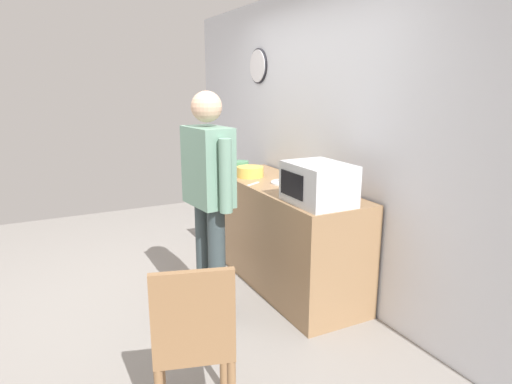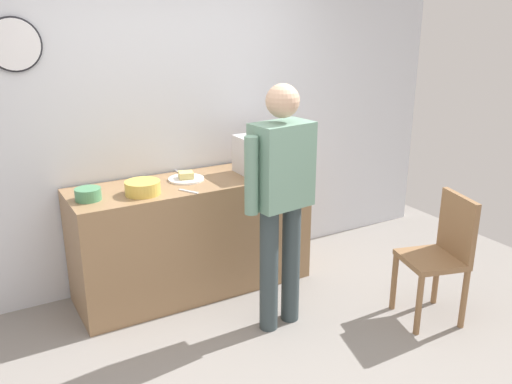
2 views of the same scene
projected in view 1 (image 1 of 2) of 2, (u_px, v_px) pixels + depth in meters
The scene contains 11 objects.
ground_plane at pixel (149, 307), 3.63m from camera, with size 6.00×6.00×0.00m, color gray.
back_wall at pixel (317, 137), 4.02m from camera, with size 5.40×0.13×2.60m.
kitchen_counter at pixel (282, 234), 4.02m from camera, with size 1.86×0.62×0.91m, color #93704C.
microwave at pixel (318, 184), 3.26m from camera, with size 0.50×0.39×0.30m.
sandwich_plate at pixel (287, 181), 3.94m from camera, with size 0.28×0.28×0.07m.
salad_bowl at pixel (250, 172), 4.21m from camera, with size 0.25×0.25×0.10m, color gold.
cereal_bowl at pixel (240, 165), 4.56m from camera, with size 0.18×0.18×0.08m, color #4C8E60.
fork_utensil at pixel (253, 184), 3.91m from camera, with size 0.17×0.02×0.01m, color silver.
spoon_utensil at pixel (307, 181), 4.01m from camera, with size 0.17×0.02×0.01m, color silver.
person_standing at pixel (209, 190), 3.26m from camera, with size 0.59×0.29×1.73m.
wooden_chair at pixel (193, 339), 2.25m from camera, with size 0.49×0.49×0.94m.
Camera 1 is at (3.34, -0.70, 1.79)m, focal length 31.31 mm.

